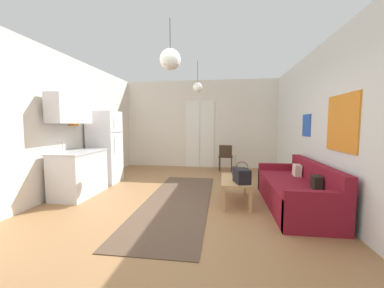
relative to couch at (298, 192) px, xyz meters
The scene contains 14 objects.
ground_plane 2.11m from the couch, 168.96° to the right, with size 5.54×8.38×0.10m, color #996D44.
wall_back 4.25m from the couch, 120.01° to the left, with size 5.14×0.13×2.86m.
wall_right 1.31m from the couch, 39.96° to the right, with size 0.12×7.98×2.86m.
wall_left 4.73m from the couch, behind, with size 0.12×7.98×2.86m.
area_rug 2.12m from the couch, behind, with size 1.18×3.65×0.01m, color brown.
couch is the anchor object (origin of this frame).
coffee_table 1.06m from the couch, behind, with size 0.51×1.01×0.43m.
bamboo_vase 1.16m from the couch, 157.46° to the left, with size 0.11×0.11×0.39m.
handbag 1.01m from the couch, behind, with size 0.30×0.38×0.36m.
refrigerator 4.33m from the couch, 164.37° to the left, with size 0.67×0.63×1.74m.
kitchen_counter 4.19m from the couch, behind, with size 0.63×1.13×2.00m.
accent_chair 3.11m from the couch, 112.62° to the left, with size 0.44×0.42×0.80m.
pendant_lamp_near 3.00m from the couch, 156.07° to the right, with size 0.28×0.28×0.69m.
pendant_lamp_far 3.00m from the couch, 146.87° to the left, with size 0.21×0.21×0.69m.
Camera 1 is at (0.76, -3.62, 1.43)m, focal length 21.24 mm.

